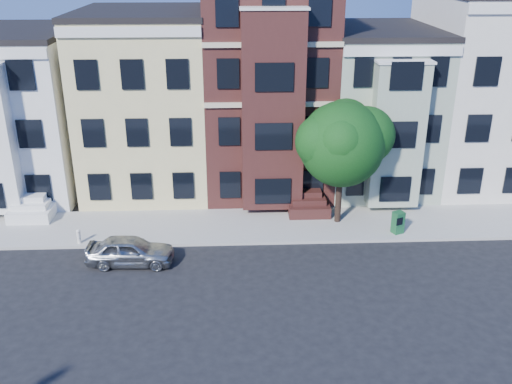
{
  "coord_description": "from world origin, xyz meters",
  "views": [
    {
      "loc": [
        -2.09,
        -18.59,
        13.18
      ],
      "look_at": [
        -1.16,
        2.71,
        4.2
      ],
      "focal_mm": 40.0,
      "sensor_mm": 36.0,
      "label": 1
    }
  ],
  "objects_px": {
    "parked_car": "(130,251)",
    "fire_hydrant": "(79,238)",
    "newspaper_box": "(398,222)",
    "street_tree": "(342,150)"
  },
  "relations": [
    {
      "from": "parked_car",
      "to": "fire_hydrant",
      "type": "bearing_deg",
      "value": 58.9
    },
    {
      "from": "newspaper_box",
      "to": "parked_car",
      "type": "bearing_deg",
      "value": 167.46
    },
    {
      "from": "street_tree",
      "to": "parked_car",
      "type": "height_order",
      "value": "street_tree"
    },
    {
      "from": "street_tree",
      "to": "fire_hydrant",
      "type": "relative_size",
      "value": 13.5
    },
    {
      "from": "parked_car",
      "to": "newspaper_box",
      "type": "xyz_separation_m",
      "value": [
        12.95,
        2.29,
        0.04
      ]
    },
    {
      "from": "parked_car",
      "to": "fire_hydrant",
      "type": "relative_size",
      "value": 6.77
    },
    {
      "from": "parked_car",
      "to": "fire_hydrant",
      "type": "xyz_separation_m",
      "value": [
        -2.77,
        1.84,
        -0.23
      ]
    },
    {
      "from": "parked_car",
      "to": "newspaper_box",
      "type": "bearing_deg",
      "value": -77.48
    },
    {
      "from": "street_tree",
      "to": "fire_hydrant",
      "type": "height_order",
      "value": "street_tree"
    },
    {
      "from": "street_tree",
      "to": "fire_hydrant",
      "type": "bearing_deg",
      "value": -171.63
    }
  ]
}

